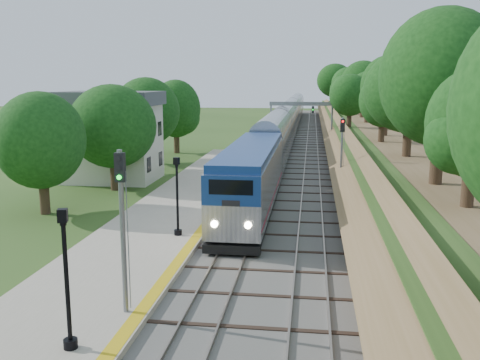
# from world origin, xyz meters

# --- Properties ---
(ground) EXTENTS (320.00, 320.00, 0.00)m
(ground) POSITION_xyz_m (0.00, 0.00, 0.00)
(ground) COLOR #2D4C19
(ground) RESTS_ON ground
(trackbed) EXTENTS (9.50, 170.00, 0.28)m
(trackbed) POSITION_xyz_m (2.00, 60.00, 0.07)
(trackbed) COLOR #4C4944
(trackbed) RESTS_ON ground
(platform) EXTENTS (6.40, 68.00, 0.38)m
(platform) POSITION_xyz_m (-5.20, 16.00, 0.19)
(platform) COLOR #A59D85
(platform) RESTS_ON ground
(yellow_stripe) EXTENTS (0.55, 68.00, 0.01)m
(yellow_stripe) POSITION_xyz_m (-2.35, 16.00, 0.39)
(yellow_stripe) COLOR gold
(yellow_stripe) RESTS_ON platform
(embankment) EXTENTS (10.64, 170.00, 11.70)m
(embankment) POSITION_xyz_m (10.35, 60.00, 1.95)
(embankment) COLOR brown
(embankment) RESTS_ON ground
(station_building) EXTENTS (8.60, 6.60, 8.00)m
(station_building) POSITION_xyz_m (-14.00, 30.00, 4.09)
(station_building) COLOR beige
(station_building) RESTS_ON ground
(signal_gantry) EXTENTS (8.40, 0.38, 6.20)m
(signal_gantry) POSITION_xyz_m (2.47, 54.99, 4.82)
(signal_gantry) COLOR slate
(signal_gantry) RESTS_ON ground
(trees_behind_platform) EXTENTS (7.82, 53.32, 7.21)m
(trees_behind_platform) POSITION_xyz_m (-11.17, 20.67, 4.53)
(trees_behind_platform) COLOR #332316
(trees_behind_platform) RESTS_ON ground
(train) EXTENTS (3.05, 122.33, 4.49)m
(train) POSITION_xyz_m (0.00, 69.76, 2.30)
(train) COLOR black
(train) RESTS_ON trackbed
(lamppost_mid) EXTENTS (0.46, 0.46, 4.68)m
(lamppost_mid) POSITION_xyz_m (-3.73, -0.74, 2.47)
(lamppost_mid) COLOR black
(lamppost_mid) RESTS_ON platform
(lamppost_far) EXTENTS (0.44, 0.44, 4.42)m
(lamppost_far) POSITION_xyz_m (-3.45, 12.40, 2.36)
(lamppost_far) COLOR black
(lamppost_far) RESTS_ON platform
(signal_platform) EXTENTS (0.36, 0.29, 6.16)m
(signal_platform) POSITION_xyz_m (-2.90, 2.22, 4.17)
(signal_platform) COLOR slate
(signal_platform) RESTS_ON platform
(signal_farside) EXTENTS (0.34, 0.27, 6.11)m
(signal_farside) POSITION_xyz_m (6.20, 24.87, 3.85)
(signal_farside) COLOR slate
(signal_farside) RESTS_ON ground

